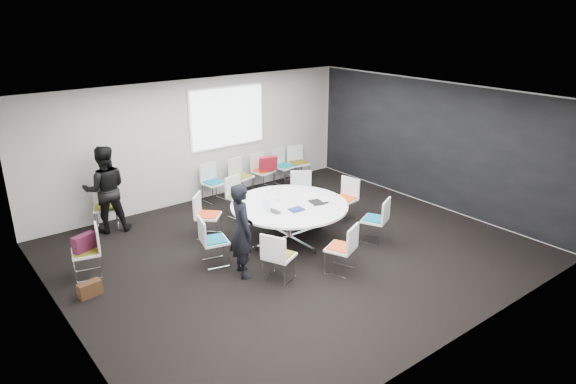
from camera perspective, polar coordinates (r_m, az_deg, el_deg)
room_shell at (r=9.17m, az=1.02°, el=1.54°), size 8.08×7.08×2.88m
conference_table at (r=9.88m, az=0.15°, el=-2.37°), size 2.25×2.25×0.73m
projection_screen at (r=12.19m, az=-6.71°, el=8.26°), size 1.90×0.03×1.35m
chair_ring_a at (r=10.99m, az=6.27°, el=-1.62°), size 0.52×0.53×0.88m
chair_ring_b at (r=11.33m, az=1.50°, el=-0.83°), size 0.63×0.63×0.88m
chair_ring_c at (r=11.09m, az=-5.36°, el=-1.38°), size 0.55×0.54×0.88m
chair_ring_d at (r=10.20m, az=-8.89°, el=-3.50°), size 0.64×0.64×0.88m
chair_ring_e at (r=9.14m, az=-8.21°, el=-6.36°), size 0.55×0.56×0.88m
chair_ring_f at (r=8.54m, az=-1.03°, el=-8.15°), size 0.60×0.61×0.88m
chair_ring_g at (r=8.84m, az=5.92°, el=-7.22°), size 0.60×0.59×0.88m
chair_ring_h at (r=10.04m, az=9.63°, el=-3.96°), size 0.61×0.60×0.88m
chair_back_a at (r=12.04m, az=-8.23°, el=0.25°), size 0.51×0.50×0.88m
chair_back_b at (r=12.39m, az=-5.18°, el=0.95°), size 0.56×0.55×0.88m
chair_back_c at (r=12.76m, az=-2.80°, el=1.58°), size 0.53×0.52×0.88m
chair_back_d at (r=13.13m, az=-0.44°, el=2.14°), size 0.53×0.52×0.88m
chair_back_e at (r=13.41m, az=1.14°, el=2.52°), size 0.53×0.52×0.88m
chair_spare_left at (r=9.30m, az=-21.32°, el=-7.15°), size 0.55×0.55×0.88m
chair_person_back at (r=11.12m, az=-19.53°, el=-2.44°), size 0.59×0.58×0.88m
person_main at (r=8.53m, az=-5.15°, el=-4.25°), size 0.53×0.67×1.63m
person_back at (r=10.77m, az=-19.64°, el=0.28°), size 1.01×0.89×1.77m
laptop at (r=9.47m, az=-1.36°, el=-2.09°), size 0.22×0.31×0.02m
laptop_lid at (r=9.47m, az=-2.47°, el=-1.32°), size 0.06×0.30×0.22m
notebook_black at (r=9.89m, az=3.18°, el=-1.15°), size 0.28×0.34×0.02m
tablet_folio at (r=9.52m, az=0.93°, el=-1.95°), size 0.26×0.20×0.03m
papers_right at (r=10.30m, az=2.50°, el=-0.30°), size 0.33×0.26×0.00m
papers_front at (r=10.09m, az=3.63°, el=-0.75°), size 0.36×0.31×0.00m
cup at (r=9.93m, az=-1.13°, el=-0.81°), size 0.08×0.08×0.09m
phone at (r=9.89m, az=4.18°, el=-1.21°), size 0.15×0.09×0.01m
maroon_bag at (r=9.15m, az=-21.69°, el=-5.24°), size 0.42×0.27×0.28m
brown_bag at (r=8.76m, az=-21.17°, el=-10.02°), size 0.38×0.21×0.24m
red_jacket at (r=12.46m, az=-2.22°, el=3.18°), size 0.47×0.27×0.36m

